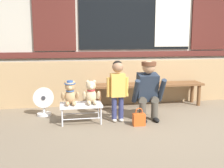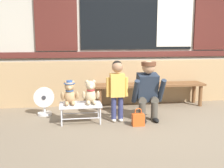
# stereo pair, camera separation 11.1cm
# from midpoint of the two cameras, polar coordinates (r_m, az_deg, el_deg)

# --- Properties ---
(ground_plane) EXTENTS (60.00, 60.00, 0.00)m
(ground_plane) POSITION_cam_midpoint_polar(r_m,az_deg,el_deg) (4.32, 10.38, -8.04)
(ground_plane) COLOR #756651
(brick_low_wall) EXTENTS (7.55, 0.25, 0.85)m
(brick_low_wall) POSITION_cam_midpoint_polar(r_m,az_deg,el_deg) (5.54, 5.38, 0.57)
(brick_low_wall) COLOR tan
(brick_low_wall) RESTS_ON ground
(shop_facade) EXTENTS (7.71, 0.26, 3.21)m
(shop_facade) POSITION_cam_midpoint_polar(r_m,az_deg,el_deg) (5.98, 4.25, 12.78)
(shop_facade) COLOR #B7B2A3
(shop_facade) RESTS_ON ground
(wooden_bench_long) EXTENTS (2.10, 0.40, 0.44)m
(wooden_bench_long) POSITION_cam_midpoint_polar(r_m,az_deg,el_deg) (5.22, 7.06, -0.62)
(wooden_bench_long) COLOR brown
(wooden_bench_long) RESTS_ON ground
(small_display_bench) EXTENTS (0.64, 0.36, 0.30)m
(small_display_bench) POSITION_cam_midpoint_polar(r_m,az_deg,el_deg) (4.23, -7.27, -4.58)
(small_display_bench) COLOR silver
(small_display_bench) RESTS_ON ground
(teddy_bear_with_hat) EXTENTS (0.28, 0.27, 0.36)m
(teddy_bear_with_hat) POSITION_cam_midpoint_polar(r_m,az_deg,el_deg) (4.18, -9.52, -1.90)
(teddy_bear_with_hat) COLOR tan
(teddy_bear_with_hat) RESTS_ON small_display_bench
(teddy_bear_plain) EXTENTS (0.28, 0.26, 0.36)m
(teddy_bear_plain) POSITION_cam_midpoint_polar(r_m,az_deg,el_deg) (4.20, -5.15, -1.89)
(teddy_bear_plain) COLOR #CCB289
(teddy_bear_plain) RESTS_ON small_display_bench
(child_standing) EXTENTS (0.35, 0.18, 0.96)m
(child_standing) POSITION_cam_midpoint_polar(r_m,az_deg,el_deg) (4.20, 0.44, -0.06)
(child_standing) COLOR navy
(child_standing) RESTS_ON ground
(adult_crouching) EXTENTS (0.50, 0.49, 0.95)m
(adult_crouching) POSITION_cam_midpoint_polar(r_m,az_deg,el_deg) (4.37, 6.84, -1.23)
(adult_crouching) COLOR #4C473D
(adult_crouching) RESTS_ON ground
(handbag_on_ground) EXTENTS (0.18, 0.11, 0.27)m
(handbag_on_ground) POSITION_cam_midpoint_polar(r_m,az_deg,el_deg) (4.13, 4.89, -7.36)
(handbag_on_ground) COLOR #DB561E
(handbag_on_ground) RESTS_ON ground
(floor_fan) EXTENTS (0.34, 0.24, 0.48)m
(floor_fan) POSITION_cam_midpoint_polar(r_m,az_deg,el_deg) (4.74, -14.78, -3.61)
(floor_fan) COLOR silver
(floor_fan) RESTS_ON ground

